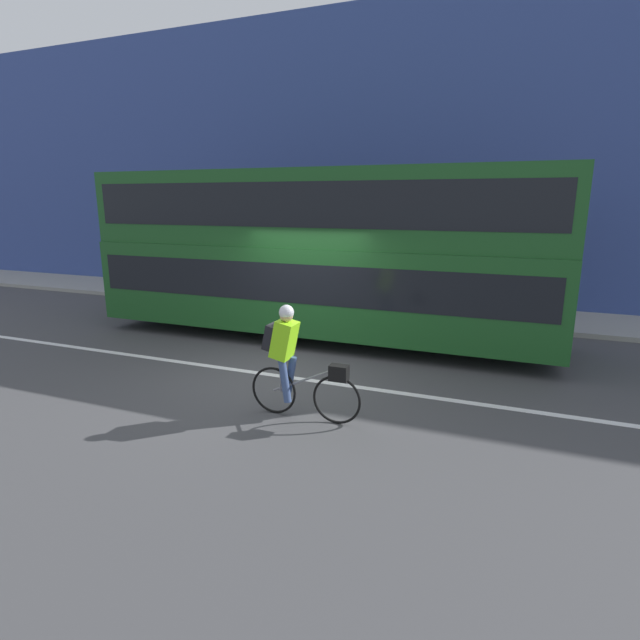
{
  "coord_description": "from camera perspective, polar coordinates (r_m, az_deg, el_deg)",
  "views": [
    {
      "loc": [
        3.88,
        -7.75,
        3.08
      ],
      "look_at": [
        0.71,
        0.24,
        1.0
      ],
      "focal_mm": 28.0,
      "sensor_mm": 36.0,
      "label": 1
    }
  ],
  "objects": [
    {
      "name": "ground_plane",
      "position": [
        9.19,
        -4.69,
        -6.02
      ],
      "size": [
        80.0,
        80.0,
        0.0
      ],
      "primitive_type": "plane",
      "color": "#424244"
    },
    {
      "name": "road_center_line",
      "position": [
        9.06,
        -5.15,
        -6.31
      ],
      "size": [
        50.0,
        0.14,
        0.01
      ],
      "primitive_type": "cube",
      "color": "silver",
      "rests_on": "ground_plane"
    },
    {
      "name": "sidewalk_curb",
      "position": [
        14.53,
        5.68,
        1.53
      ],
      "size": [
        60.0,
        2.51,
        0.11
      ],
      "color": "gray",
      "rests_on": "ground_plane"
    },
    {
      "name": "building_facade",
      "position": [
        15.62,
        7.56,
        17.81
      ],
      "size": [
        60.0,
        0.3,
        8.51
      ],
      "color": "#33478C",
      "rests_on": "ground_plane"
    },
    {
      "name": "bus",
      "position": [
        11.08,
        -0.1,
        8.28
      ],
      "size": [
        10.13,
        2.44,
        3.69
      ],
      "color": "black",
      "rests_on": "ground_plane"
    },
    {
      "name": "cyclist_on_bike",
      "position": [
        7.11,
        -3.13,
        -4.37
      ],
      "size": [
        1.69,
        0.32,
        1.65
      ],
      "color": "black",
      "rests_on": "ground_plane"
    },
    {
      "name": "street_sign_post",
      "position": [
        14.51,
        1.45,
        7.51
      ],
      "size": [
        0.36,
        0.09,
        2.56
      ],
      "color": "#59595B",
      "rests_on": "sidewalk_curb"
    }
  ]
}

